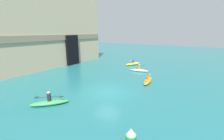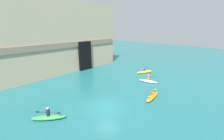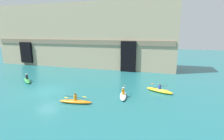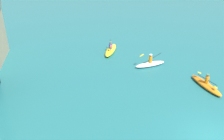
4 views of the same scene
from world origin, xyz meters
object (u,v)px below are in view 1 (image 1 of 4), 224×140
Objects in this scene: kayak_yellow at (133,64)px; marker_buoy at (131,138)px; kayak_green at (50,102)px; kayak_white at (139,70)px; kayak_orange at (148,80)px.

marker_buoy is (-19.04, -8.85, 0.26)m from kayak_yellow.
kayak_green is 0.84× the size of kayak_yellow.
kayak_green is (-14.75, 1.98, 0.03)m from kayak_white.
kayak_yellow is at bearing 27.47° from kayak_orange.
kayak_green is at bearing -154.10° from kayak_yellow.
marker_buoy is at bearing -53.17° from kayak_green.
kayak_orange reaches higher than kayak_yellow.
kayak_orange is at bearing -66.48° from kayak_white.
kayak_white is at bearing -119.85° from kayak_yellow.
kayak_white is 4.77m from kayak_yellow.
marker_buoy is (-10.95, -2.98, 0.29)m from kayak_orange.
kayak_yellow is (8.09, 5.87, 0.03)m from kayak_orange.
kayak_green is at bearing 86.52° from marker_buoy.
kayak_green reaches higher than marker_buoy.
kayak_yellow reaches higher than marker_buoy.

